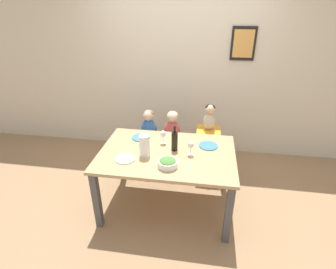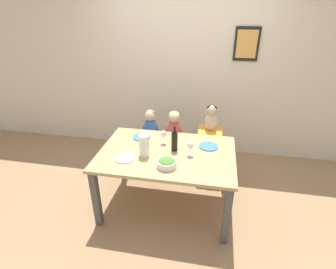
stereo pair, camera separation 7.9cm
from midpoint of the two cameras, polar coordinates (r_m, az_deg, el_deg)
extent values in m
plane|color=#9E7A56|center=(3.31, 0.46, -14.94)|extent=(14.00, 14.00, 0.00)
cube|color=beige|center=(4.01, 4.37, 14.53)|extent=(10.00, 0.06, 2.70)
cube|color=black|center=(3.90, 17.34, 18.29)|extent=(0.33, 0.02, 0.45)
cube|color=gold|center=(3.89, 17.36, 18.27)|extent=(0.27, 0.00, 0.37)
cube|color=tan|center=(2.88, 0.52, -4.18)|extent=(1.48, 1.00, 0.03)
cube|color=#4C4C51|center=(2.94, -14.62, -13.38)|extent=(0.07, 0.07, 0.71)
cube|color=#4C4C51|center=(2.73, 13.52, -16.88)|extent=(0.07, 0.07, 0.71)
cube|color=#4C4C51|center=(3.59, -9.00, -4.56)|extent=(0.07, 0.07, 0.71)
cube|color=#4C4C51|center=(3.43, 13.14, -6.70)|extent=(0.07, 0.07, 0.71)
cylinder|color=silver|center=(3.77, -5.56, -5.42)|extent=(0.04, 0.04, 0.40)
cylinder|color=silver|center=(3.71, -1.45, -5.86)|extent=(0.04, 0.04, 0.40)
cylinder|color=silver|center=(4.00, -4.50, -3.34)|extent=(0.04, 0.04, 0.40)
cylinder|color=silver|center=(3.94, -0.62, -3.72)|extent=(0.04, 0.04, 0.40)
cube|color=silver|center=(3.74, -3.12, -1.65)|extent=(0.37, 0.37, 0.05)
cylinder|color=silver|center=(3.70, -0.63, -5.95)|extent=(0.04, 0.04, 0.40)
cylinder|color=silver|center=(3.67, 3.61, -6.37)|extent=(0.04, 0.04, 0.40)
cylinder|color=silver|center=(3.93, 0.14, -3.79)|extent=(0.04, 0.04, 0.40)
cylinder|color=silver|center=(3.90, 4.13, -4.17)|extent=(0.04, 0.04, 0.40)
cube|color=silver|center=(3.68, 1.87, -2.10)|extent=(0.37, 0.37, 0.05)
cylinder|color=silver|center=(3.61, 7.44, -4.93)|extent=(0.04, 0.04, 0.64)
cylinder|color=silver|center=(3.61, 11.16, -5.24)|extent=(0.04, 0.04, 0.64)
cylinder|color=silver|center=(3.81, 7.69, -3.09)|extent=(0.04, 0.04, 0.64)
cylinder|color=silver|center=(3.81, 11.20, -3.38)|extent=(0.04, 0.04, 0.64)
cube|color=gold|center=(3.54, 9.79, 0.62)|extent=(0.31, 0.32, 0.05)
ellipsoid|color=#3366B2|center=(3.65, -3.19, 0.99)|extent=(0.22, 0.17, 0.33)
sphere|color=beige|center=(3.56, -3.28, 4.20)|extent=(0.15, 0.15, 0.15)
ellipsoid|color=olive|center=(3.56, -3.26, 4.59)|extent=(0.15, 0.14, 0.10)
ellipsoid|color=#C64C4C|center=(3.59, 1.91, 0.57)|extent=(0.22, 0.17, 0.33)
sphere|color=beige|center=(3.50, 1.97, 3.82)|extent=(0.15, 0.15, 0.15)
ellipsoid|color=#DBC684|center=(3.50, 1.99, 4.21)|extent=(0.15, 0.14, 0.10)
ellipsoid|color=beige|center=(3.48, 9.97, 2.71)|extent=(0.16, 0.12, 0.23)
sphere|color=#D6AD89|center=(3.42, 10.19, 5.25)|extent=(0.13, 0.13, 0.13)
ellipsoid|color=black|center=(3.42, 10.22, 5.61)|extent=(0.13, 0.13, 0.09)
cylinder|color=black|center=(2.85, 2.22, -1.52)|extent=(0.07, 0.07, 0.22)
cylinder|color=black|center=(2.79, 2.27, 1.10)|extent=(0.03, 0.03, 0.07)
cylinder|color=black|center=(2.78, 2.28, 1.58)|extent=(0.03, 0.03, 0.02)
cylinder|color=white|center=(2.76, -4.41, -2.41)|extent=(0.11, 0.11, 0.24)
cylinder|color=white|center=(2.83, 5.62, -4.48)|extent=(0.06, 0.06, 0.00)
cylinder|color=white|center=(2.81, 5.66, -3.77)|extent=(0.01, 0.01, 0.08)
ellipsoid|color=white|center=(2.77, 5.73, -2.34)|extent=(0.07, 0.07, 0.08)
cylinder|color=white|center=(3.04, -0.23, -1.89)|extent=(0.06, 0.06, 0.00)
cylinder|color=white|center=(3.02, -0.23, -1.21)|extent=(0.01, 0.01, 0.08)
ellipsoid|color=white|center=(2.99, -0.24, 0.14)|extent=(0.07, 0.07, 0.08)
cylinder|color=white|center=(2.62, 0.55, -6.39)|extent=(0.20, 0.20, 0.07)
ellipsoid|color=#4C8438|center=(2.60, 0.56, -5.78)|extent=(0.17, 0.17, 0.05)
cylinder|color=silver|center=(2.79, -8.58, -5.08)|extent=(0.21, 0.21, 0.01)
cylinder|color=teal|center=(3.18, -5.04, -0.53)|extent=(0.21, 0.21, 0.01)
cylinder|color=teal|center=(3.01, 9.56, -2.56)|extent=(0.21, 0.21, 0.01)
camera|label=1|loc=(0.04, -89.20, 0.41)|focal=28.00mm
camera|label=2|loc=(0.04, 90.80, -0.41)|focal=28.00mm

